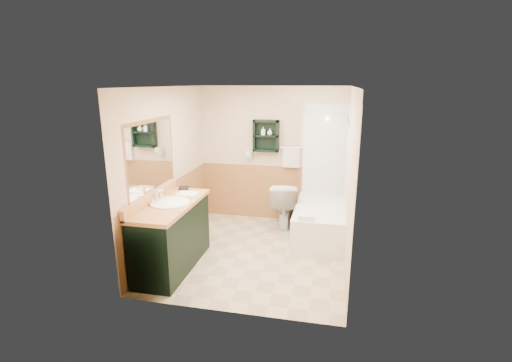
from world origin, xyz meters
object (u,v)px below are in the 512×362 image
object	(u,v)px
vanity	(172,236)
hair_dryer	(250,155)
soap_bottle_b	(270,133)
vanity_book	(178,182)
wall_shelf	(266,136)
bathtub	(320,222)
toilet	(284,205)
soap_bottle_a	(263,133)

from	to	relation	value
vanity	hair_dryer	bearing A→B (deg)	74.07
hair_dryer	soap_bottle_b	bearing A→B (deg)	-4.64
vanity_book	wall_shelf	bearing A→B (deg)	35.40
hair_dryer	bathtub	distance (m)	1.75
vanity	bathtub	world-z (taller)	vanity
wall_shelf	hair_dryer	distance (m)	0.46
wall_shelf	toilet	world-z (taller)	wall_shelf
wall_shelf	vanity_book	world-z (taller)	wall_shelf
bathtub	toilet	xyz separation A→B (m)	(-0.65, 0.39, 0.13)
wall_shelf	vanity_book	bearing A→B (deg)	-127.20
wall_shelf	soap_bottle_a	distance (m)	0.07
wall_shelf	soap_bottle_a	bearing A→B (deg)	-174.02
vanity	soap_bottle_a	world-z (taller)	soap_bottle_a
hair_dryer	wall_shelf	bearing A→B (deg)	-4.76
vanity	bathtub	xyz separation A→B (m)	(1.92, 1.41, -0.19)
wall_shelf	hair_dryer	bearing A→B (deg)	175.24
soap_bottle_a	soap_bottle_b	world-z (taller)	soap_bottle_b
wall_shelf	toilet	bearing A→B (deg)	-34.46
wall_shelf	soap_bottle_b	bearing A→B (deg)	-4.10
wall_shelf	soap_bottle_b	distance (m)	0.09
vanity_book	soap_bottle_a	size ratio (longest dim) A/B	1.44
vanity	vanity_book	world-z (taller)	vanity_book
vanity	vanity_book	xyz separation A→B (m)	(-0.17, 0.66, 0.56)
vanity	toilet	xyz separation A→B (m)	(1.27, 1.80, -0.06)
vanity	bathtub	size ratio (longest dim) A/B	0.97
soap_bottle_b	wall_shelf	bearing A→B (deg)	175.90
wall_shelf	toilet	size ratio (longest dim) A/B	0.68
bathtub	soap_bottle_b	distance (m)	1.77
hair_dryer	toilet	distance (m)	1.09
wall_shelf	hair_dryer	xyz separation A→B (m)	(-0.30, 0.02, -0.35)
vanity	soap_bottle_a	xyz separation A→B (m)	(0.85, 2.05, 1.14)
hair_dryer	vanity	distance (m)	2.29
bathtub	vanity_book	distance (m)	2.34
soap_bottle_a	bathtub	bearing A→B (deg)	-30.87
toilet	vanity_book	world-z (taller)	vanity_book
vanity	soap_bottle_b	bearing A→B (deg)	64.85
toilet	soap_bottle_b	xyz separation A→B (m)	(-0.31, 0.25, 1.21)
toilet	soap_bottle_a	bearing A→B (deg)	-36.07
soap_bottle_b	hair_dryer	bearing A→B (deg)	175.36
soap_bottle_a	vanity	bearing A→B (deg)	-112.41
bathtub	soap_bottle_a	distance (m)	1.82
hair_dryer	soap_bottle_a	xyz separation A→B (m)	(0.25, -0.03, 0.40)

